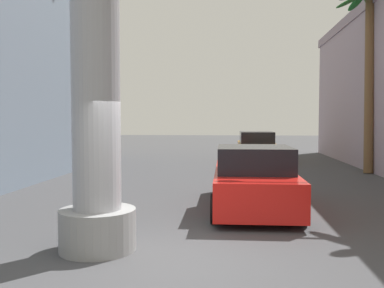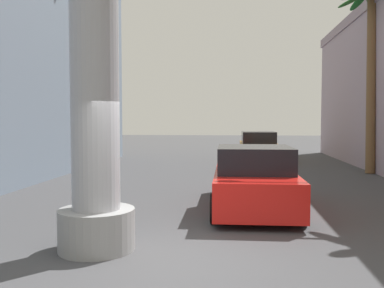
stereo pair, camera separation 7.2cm
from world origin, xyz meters
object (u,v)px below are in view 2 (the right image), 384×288
(car_far, at_px, (258,147))
(palm_tree_mid_right, at_px, (370,63))
(palm_tree_mid_left, at_px, (47,29))
(car_lead, at_px, (254,180))
(traffic_light_mast, at_px, (14,32))
(neon_sign_pole, at_px, (94,1))
(pedestrian_far_left, at_px, (100,145))

(car_far, relative_size, palm_tree_mid_right, 0.62)
(palm_tree_mid_left, xyz_separation_m, palm_tree_mid_right, (12.77, 2.12, -1.19))
(car_lead, distance_m, palm_tree_mid_left, 10.78)
(traffic_light_mast, height_order, palm_tree_mid_right, palm_tree_mid_right)
(neon_sign_pole, height_order, palm_tree_mid_right, neon_sign_pole)
(traffic_light_mast, height_order, car_lead, traffic_light_mast)
(car_far, height_order, palm_tree_mid_left, palm_tree_mid_left)
(traffic_light_mast, bearing_deg, neon_sign_pole, -46.64)
(palm_tree_mid_left, bearing_deg, pedestrian_far_left, 80.70)
(car_lead, distance_m, car_far, 12.57)
(car_far, bearing_deg, car_lead, -93.50)
(palm_tree_mid_left, height_order, palm_tree_mid_right, palm_tree_mid_left)
(neon_sign_pole, xyz_separation_m, pedestrian_far_left, (-4.30, 13.40, -3.17))
(palm_tree_mid_left, distance_m, pedestrian_far_left, 6.34)
(neon_sign_pole, bearing_deg, traffic_light_mast, 133.36)
(traffic_light_mast, distance_m, palm_tree_mid_left, 6.23)
(neon_sign_pole, xyz_separation_m, traffic_light_mast, (-3.23, 3.42, 0.25))
(car_lead, height_order, palm_tree_mid_left, palm_tree_mid_left)
(neon_sign_pole, relative_size, car_far, 2.04)
(neon_sign_pole, bearing_deg, palm_tree_mid_right, 55.57)
(car_lead, relative_size, pedestrian_far_left, 2.93)
(car_lead, bearing_deg, car_far, 86.50)
(car_lead, distance_m, palm_tree_mid_right, 9.95)
(pedestrian_far_left, bearing_deg, car_lead, -53.98)
(palm_tree_mid_right, bearing_deg, neon_sign_pole, -124.43)
(palm_tree_mid_left, bearing_deg, car_lead, -35.72)
(traffic_light_mast, xyz_separation_m, palm_tree_mid_right, (11.02, 7.94, 0.13))
(pedestrian_far_left, bearing_deg, car_far, 19.75)
(traffic_light_mast, bearing_deg, pedestrian_far_left, 96.13)
(neon_sign_pole, relative_size, car_lead, 1.94)
(traffic_light_mast, bearing_deg, car_far, 62.12)
(palm_tree_mid_right, bearing_deg, car_lead, -123.07)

